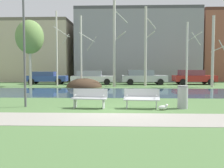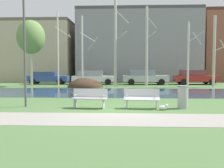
{
  "view_description": "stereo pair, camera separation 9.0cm",
  "coord_description": "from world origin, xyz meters",
  "px_view_note": "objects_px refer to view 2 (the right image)",
  "views": [
    {
      "loc": [
        0.28,
        -11.15,
        1.87
      ],
      "look_at": [
        -0.15,
        0.73,
        1.09
      ],
      "focal_mm": 41.78,
      "sensor_mm": 36.0,
      "label": 1
    },
    {
      "loc": [
        0.37,
        -11.14,
        1.87
      ],
      "look_at": [
        -0.15,
        0.73,
        1.09
      ],
      "focal_mm": 41.78,
      "sensor_mm": 36.0,
      "label": 2
    }
  ],
  "objects_px": {
    "bench_left": "(89,98)",
    "parked_van_nearest_blue": "(47,77)",
    "parked_sedan_second_white": "(93,77)",
    "parked_wagon_fourth_red": "(194,77)",
    "bench_right": "(142,98)",
    "streetlamp": "(24,26)",
    "trash_bin": "(183,97)",
    "parked_hatch_third_silver": "(144,77)",
    "seagull": "(163,107)"
  },
  "relations": [
    {
      "from": "parked_sedan_second_white",
      "to": "parked_wagon_fourth_red",
      "type": "height_order",
      "value": "parked_wagon_fourth_red"
    },
    {
      "from": "bench_left",
      "to": "parked_van_nearest_blue",
      "type": "bearing_deg",
      "value": 112.52
    },
    {
      "from": "seagull",
      "to": "parked_hatch_third_silver",
      "type": "relative_size",
      "value": 0.1
    },
    {
      "from": "bench_right",
      "to": "streetlamp",
      "type": "bearing_deg",
      "value": 177.18
    },
    {
      "from": "parked_sedan_second_white",
      "to": "bench_left",
      "type": "bearing_deg",
      "value": -83.88
    },
    {
      "from": "bench_left",
      "to": "streetlamp",
      "type": "bearing_deg",
      "value": 175.0
    },
    {
      "from": "seagull",
      "to": "parked_van_nearest_blue",
      "type": "xyz_separation_m",
      "value": [
        -9.99,
        16.7,
        0.6
      ]
    },
    {
      "from": "parked_sedan_second_white",
      "to": "trash_bin",
      "type": "bearing_deg",
      "value": -69.55
    },
    {
      "from": "parked_van_nearest_blue",
      "to": "parked_sedan_second_white",
      "type": "height_order",
      "value": "parked_sedan_second_white"
    },
    {
      "from": "trash_bin",
      "to": "parked_hatch_third_silver",
      "type": "height_order",
      "value": "parked_hatch_third_silver"
    },
    {
      "from": "trash_bin",
      "to": "parked_van_nearest_blue",
      "type": "bearing_deg",
      "value": 124.03
    },
    {
      "from": "streetlamp",
      "to": "parked_van_nearest_blue",
      "type": "bearing_deg",
      "value": 102.99
    },
    {
      "from": "bench_right",
      "to": "parked_hatch_third_silver",
      "type": "bearing_deg",
      "value": 85.01
    },
    {
      "from": "bench_left",
      "to": "parked_van_nearest_blue",
      "type": "relative_size",
      "value": 0.37
    },
    {
      "from": "streetlamp",
      "to": "bench_left",
      "type": "bearing_deg",
      "value": -5.0
    },
    {
      "from": "parked_sedan_second_white",
      "to": "parked_hatch_third_silver",
      "type": "height_order",
      "value": "parked_hatch_third_silver"
    },
    {
      "from": "streetlamp",
      "to": "parked_sedan_second_white",
      "type": "bearing_deg",
      "value": 85.08
    },
    {
      "from": "parked_van_nearest_blue",
      "to": "bench_left",
      "type": "bearing_deg",
      "value": -67.48
    },
    {
      "from": "trash_bin",
      "to": "parked_hatch_third_silver",
      "type": "bearing_deg",
      "value": 91.64
    },
    {
      "from": "seagull",
      "to": "parked_sedan_second_white",
      "type": "bearing_deg",
      "value": 106.9
    },
    {
      "from": "parked_wagon_fourth_red",
      "to": "parked_hatch_third_silver",
      "type": "bearing_deg",
      "value": -175.43
    },
    {
      "from": "streetlamp",
      "to": "parked_wagon_fourth_red",
      "type": "bearing_deg",
      "value": 52.95
    },
    {
      "from": "bench_right",
      "to": "parked_wagon_fourth_red",
      "type": "height_order",
      "value": "parked_wagon_fourth_red"
    },
    {
      "from": "seagull",
      "to": "streetlamp",
      "type": "relative_size",
      "value": 0.08
    },
    {
      "from": "bench_right",
      "to": "seagull",
      "type": "xyz_separation_m",
      "value": [
        0.9,
        -0.46,
        -0.34
      ]
    },
    {
      "from": "bench_left",
      "to": "parked_hatch_third_silver",
      "type": "bearing_deg",
      "value": 76.75
    },
    {
      "from": "bench_right",
      "to": "parked_sedan_second_white",
      "type": "distance_m",
      "value": 16.39
    },
    {
      "from": "bench_left",
      "to": "seagull",
      "type": "height_order",
      "value": "bench_left"
    },
    {
      "from": "trash_bin",
      "to": "seagull",
      "type": "height_order",
      "value": "trash_bin"
    },
    {
      "from": "bench_right",
      "to": "parked_van_nearest_blue",
      "type": "relative_size",
      "value": 0.37
    },
    {
      "from": "bench_left",
      "to": "seagull",
      "type": "bearing_deg",
      "value": -7.95
    },
    {
      "from": "seagull",
      "to": "parked_wagon_fourth_red",
      "type": "bearing_deg",
      "value": 70.86
    },
    {
      "from": "parked_sedan_second_white",
      "to": "parked_van_nearest_blue",
      "type": "bearing_deg",
      "value": 175.92
    },
    {
      "from": "parked_wagon_fourth_red",
      "to": "seagull",
      "type": "bearing_deg",
      "value": -109.14
    },
    {
      "from": "parked_hatch_third_silver",
      "to": "bench_left",
      "type": "bearing_deg",
      "value": -103.25
    },
    {
      "from": "bench_left",
      "to": "parked_wagon_fourth_red",
      "type": "height_order",
      "value": "parked_wagon_fourth_red"
    },
    {
      "from": "parked_hatch_third_silver",
      "to": "parked_sedan_second_white",
      "type": "bearing_deg",
      "value": -179.62
    },
    {
      "from": "bench_right",
      "to": "seagull",
      "type": "relative_size",
      "value": 3.48
    },
    {
      "from": "parked_van_nearest_blue",
      "to": "trash_bin",
      "type": "bearing_deg",
      "value": -55.97
    },
    {
      "from": "parked_wagon_fourth_red",
      "to": "trash_bin",
      "type": "bearing_deg",
      "value": -106.7
    },
    {
      "from": "streetlamp",
      "to": "parked_sedan_second_white",
      "type": "height_order",
      "value": "streetlamp"
    },
    {
      "from": "seagull",
      "to": "parked_wagon_fourth_red",
      "type": "xyz_separation_m",
      "value": [
        5.83,
        16.8,
        0.67
      ]
    },
    {
      "from": "bench_right",
      "to": "streetlamp",
      "type": "xyz_separation_m",
      "value": [
        -5.41,
        0.27,
        3.3
      ]
    },
    {
      "from": "bench_left",
      "to": "bench_right",
      "type": "relative_size",
      "value": 1.0
    },
    {
      "from": "parked_sedan_second_white",
      "to": "parked_wagon_fourth_red",
      "type": "distance_m",
      "value": 10.8
    },
    {
      "from": "streetlamp",
      "to": "parked_hatch_third_silver",
      "type": "height_order",
      "value": "streetlamp"
    },
    {
      "from": "trash_bin",
      "to": "streetlamp",
      "type": "xyz_separation_m",
      "value": [
        -7.25,
        0.22,
        3.23
      ]
    },
    {
      "from": "trash_bin",
      "to": "parked_sedan_second_white",
      "type": "distance_m",
      "value": 16.9
    },
    {
      "from": "parked_hatch_third_silver",
      "to": "bench_right",
      "type": "bearing_deg",
      "value": -94.99
    },
    {
      "from": "trash_bin",
      "to": "seagull",
      "type": "distance_m",
      "value": 1.14
    }
  ]
}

